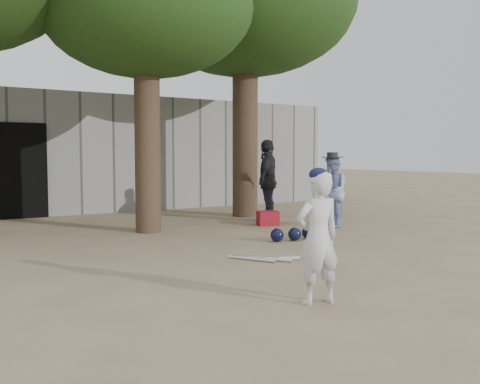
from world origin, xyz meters
TOP-DOWN VIEW (x-y plane):
  - ground at (0.00, 0.00)m, footprint 70.00×70.00m
  - boy_player at (0.04, -1.27)m, footprint 0.51×0.37m
  - spectator_blue at (3.99, 2.81)m, footprint 0.82×0.88m
  - spectator_dark at (3.48, 4.32)m, footprint 1.09×1.01m
  - red_bag at (3.05, 3.72)m, footprint 0.50×0.44m
  - back_building at (-0.00, 10.33)m, footprint 16.00×5.24m
  - helmet_row at (2.43, 1.90)m, footprint 1.19×0.31m
  - bat_pile at (0.88, 0.73)m, footprint 0.89×0.77m

SIDE VIEW (x-z plane):
  - ground at x=0.00m, z-range 0.00..0.00m
  - bat_pile at x=0.88m, z-range 0.00..0.06m
  - helmet_row at x=2.43m, z-range 0.00..0.23m
  - red_bag at x=3.05m, z-range 0.00..0.30m
  - boy_player at x=0.04m, z-range 0.00..1.31m
  - spectator_blue at x=3.99m, z-range 0.00..1.45m
  - spectator_dark at x=3.48m, z-range 0.00..1.80m
  - back_building at x=0.00m, z-range 0.00..3.00m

